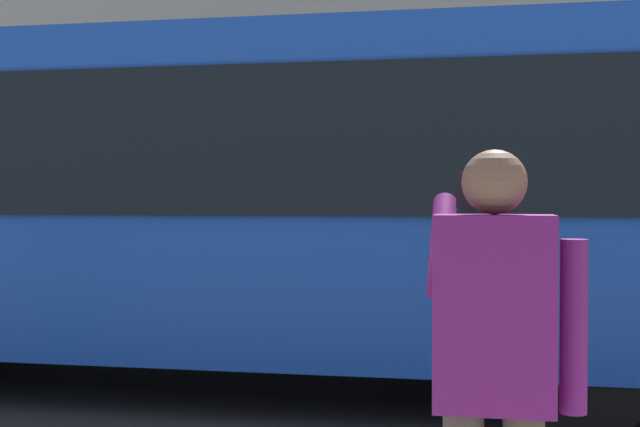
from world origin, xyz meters
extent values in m
plane|color=#232326|center=(0.00, 0.00, 0.00)|extent=(60.00, 60.00, 0.00)
cube|color=#1947AD|center=(2.32, 0.10, 1.70)|extent=(9.00, 2.50, 2.60)
cube|color=black|center=(2.32, 1.36, 2.10)|extent=(7.60, 0.06, 1.10)
cylinder|color=black|center=(-0.68, -1.00, 0.50)|extent=(1.00, 0.28, 1.00)
cylinder|color=black|center=(-0.68, 1.20, 0.50)|extent=(1.00, 0.28, 1.00)
cube|color=#6B1960|center=(-0.04, 4.38, 1.30)|extent=(0.40, 0.24, 0.66)
sphere|color=brown|center=(-0.04, 4.38, 1.74)|extent=(0.22, 0.22, 0.22)
cylinder|color=#6B1960|center=(-0.30, 4.38, 1.26)|extent=(0.09, 0.09, 0.58)
cylinder|color=#6B1960|center=(0.14, 4.22, 1.52)|extent=(0.09, 0.48, 0.37)
cube|color=black|center=(0.06, 4.08, 1.72)|extent=(0.07, 0.01, 0.14)
camera|label=1|loc=(0.00, 7.26, 1.69)|focal=47.10mm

